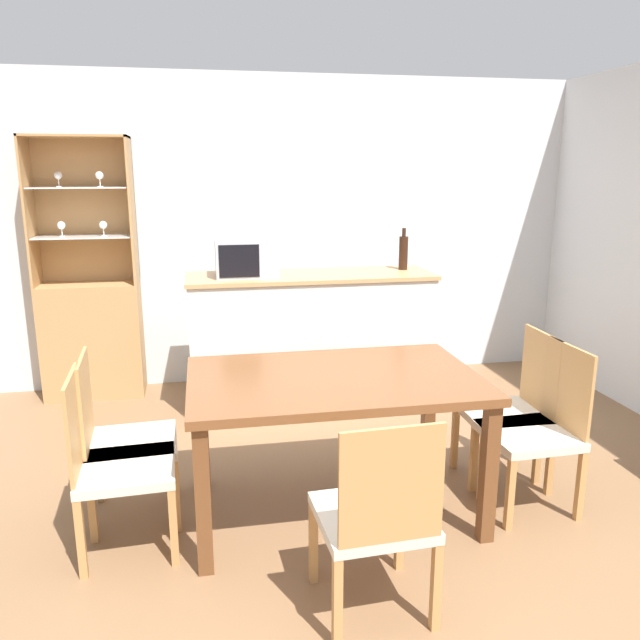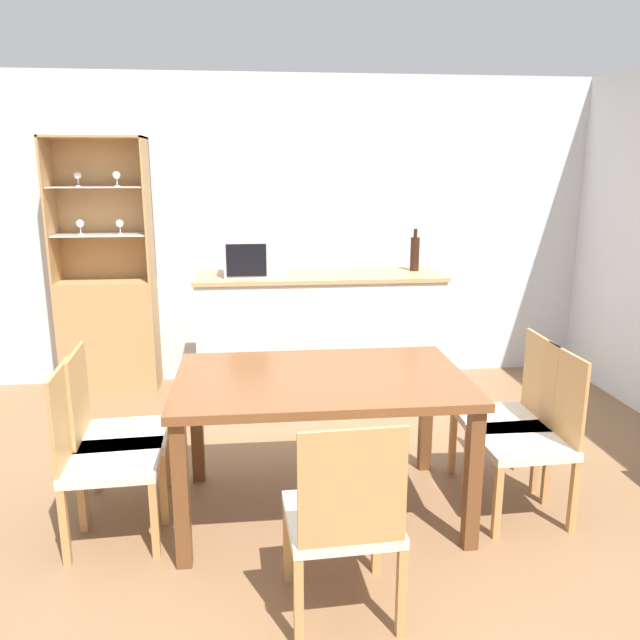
{
  "view_description": "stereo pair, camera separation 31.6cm",
  "coord_description": "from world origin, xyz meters",
  "px_view_note": "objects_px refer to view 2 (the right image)",
  "views": [
    {
      "loc": [
        -0.63,
        -2.66,
        1.8
      ],
      "look_at": [
        0.08,
        1.12,
        0.86
      ],
      "focal_mm": 35.0,
      "sensor_mm": 36.0,
      "label": 1
    },
    {
      "loc": [
        -0.32,
        -2.7,
        1.8
      ],
      "look_at": [
        0.08,
        1.12,
        0.86
      ],
      "focal_mm": 35.0,
      "sensor_mm": 36.0,
      "label": 2
    }
  ],
  "objects_px": {
    "dining_chair_side_left_far": "(115,432)",
    "dining_chair_head_near": "(344,519)",
    "dining_chair_side_left_near": "(102,456)",
    "dining_chair_side_right_near": "(531,436)",
    "wine_bottle": "(415,253)",
    "display_cabinet": "(109,317)",
    "dining_chair_side_right_far": "(509,416)",
    "dining_table": "(321,393)",
    "microwave": "(255,257)"
  },
  "relations": [
    {
      "from": "dining_chair_head_near",
      "to": "wine_bottle",
      "type": "distance_m",
      "value": 2.75
    },
    {
      "from": "dining_chair_side_left_far",
      "to": "dining_chair_side_right_near",
      "type": "height_order",
      "value": "same"
    },
    {
      "from": "dining_table",
      "to": "dining_chair_side_right_near",
      "type": "bearing_deg",
      "value": -7.38
    },
    {
      "from": "dining_chair_side_right_near",
      "to": "display_cabinet",
      "type": "bearing_deg",
      "value": 47.2
    },
    {
      "from": "dining_table",
      "to": "dining_chair_side_left_far",
      "type": "relative_size",
      "value": 1.66
    },
    {
      "from": "dining_chair_side_right_far",
      "to": "dining_chair_head_near",
      "type": "xyz_separation_m",
      "value": [
        -1.08,
        -0.96,
        0.0
      ]
    },
    {
      "from": "dining_chair_side_right_far",
      "to": "microwave",
      "type": "distance_m",
      "value": 2.16
    },
    {
      "from": "dining_chair_head_near",
      "to": "wine_bottle",
      "type": "xyz_separation_m",
      "value": [
        0.91,
        2.49,
        0.72
      ]
    },
    {
      "from": "display_cabinet",
      "to": "dining_chair_side_left_far",
      "type": "xyz_separation_m",
      "value": [
        0.44,
        -1.98,
        -0.17
      ]
    },
    {
      "from": "dining_chair_head_near",
      "to": "dining_table",
      "type": "bearing_deg",
      "value": 87.32
    },
    {
      "from": "microwave",
      "to": "dining_table",
      "type": "bearing_deg",
      "value": -78.69
    },
    {
      "from": "dining_table",
      "to": "dining_chair_side_left_near",
      "type": "xyz_separation_m",
      "value": [
        -1.09,
        -0.14,
        -0.23
      ]
    },
    {
      "from": "dining_chair_side_left_far",
      "to": "dining_chair_head_near",
      "type": "distance_m",
      "value": 1.45
    },
    {
      "from": "dining_chair_side_right_near",
      "to": "dining_chair_side_left_near",
      "type": "height_order",
      "value": "same"
    },
    {
      "from": "dining_table",
      "to": "dining_chair_head_near",
      "type": "bearing_deg",
      "value": -89.82
    },
    {
      "from": "dining_chair_head_near",
      "to": "microwave",
      "type": "height_order",
      "value": "microwave"
    },
    {
      "from": "dining_chair_side_right_near",
      "to": "dining_chair_head_near",
      "type": "relative_size",
      "value": 1.0
    },
    {
      "from": "dining_chair_side_right_far",
      "to": "wine_bottle",
      "type": "relative_size",
      "value": 2.76
    },
    {
      "from": "dining_chair_side_left_near",
      "to": "dining_chair_side_right_far",
      "type": "bearing_deg",
      "value": 94.69
    },
    {
      "from": "dining_chair_side_right_near",
      "to": "dining_chair_head_near",
      "type": "bearing_deg",
      "value": 119.97
    },
    {
      "from": "display_cabinet",
      "to": "dining_table",
      "type": "distance_m",
      "value": 2.61
    },
    {
      "from": "dining_chair_side_left_near",
      "to": "dining_chair_head_near",
      "type": "height_order",
      "value": "same"
    },
    {
      "from": "display_cabinet",
      "to": "dining_chair_head_near",
      "type": "height_order",
      "value": "display_cabinet"
    },
    {
      "from": "dining_chair_side_right_near",
      "to": "dining_chair_side_right_far",
      "type": "relative_size",
      "value": 1.0
    },
    {
      "from": "wine_bottle",
      "to": "dining_chair_side_right_near",
      "type": "bearing_deg",
      "value": -84.47
    },
    {
      "from": "display_cabinet",
      "to": "dining_chair_head_near",
      "type": "distance_m",
      "value": 3.32
    },
    {
      "from": "dining_table",
      "to": "dining_chair_side_right_near",
      "type": "height_order",
      "value": "dining_chair_side_right_near"
    },
    {
      "from": "dining_chair_side_left_far",
      "to": "dining_chair_head_near",
      "type": "height_order",
      "value": "same"
    },
    {
      "from": "microwave",
      "to": "dining_chair_side_right_near",
      "type": "bearing_deg",
      "value": -51.15
    },
    {
      "from": "dining_chair_side_left_far",
      "to": "microwave",
      "type": "distance_m",
      "value": 1.81
    },
    {
      "from": "dining_chair_side_left_far",
      "to": "dining_chair_head_near",
      "type": "relative_size",
      "value": 1.0
    },
    {
      "from": "dining_chair_side_left_far",
      "to": "dining_chair_side_right_near",
      "type": "xyz_separation_m",
      "value": [
        2.17,
        -0.28,
        0.0
      ]
    },
    {
      "from": "dining_chair_side_left_near",
      "to": "wine_bottle",
      "type": "distance_m",
      "value": 2.8
    },
    {
      "from": "display_cabinet",
      "to": "dining_table",
      "type": "bearing_deg",
      "value": -54.13
    },
    {
      "from": "dining_table",
      "to": "dining_chair_side_right_near",
      "type": "relative_size",
      "value": 1.66
    },
    {
      "from": "dining_chair_side_right_near",
      "to": "microwave",
      "type": "xyz_separation_m",
      "value": [
        -1.41,
        1.75,
        0.72
      ]
    },
    {
      "from": "dining_chair_side_right_far",
      "to": "wine_bottle",
      "type": "xyz_separation_m",
      "value": [
        -0.18,
        1.53,
        0.72
      ]
    },
    {
      "from": "dining_table",
      "to": "microwave",
      "type": "relative_size",
      "value": 3.32
    },
    {
      "from": "display_cabinet",
      "to": "dining_chair_side_left_far",
      "type": "bearing_deg",
      "value": -77.35
    },
    {
      "from": "dining_chair_side_left_far",
      "to": "dining_chair_side_left_near",
      "type": "relative_size",
      "value": 1.0
    },
    {
      "from": "display_cabinet",
      "to": "wine_bottle",
      "type": "height_order",
      "value": "display_cabinet"
    },
    {
      "from": "dining_chair_head_near",
      "to": "wine_bottle",
      "type": "relative_size",
      "value": 2.76
    },
    {
      "from": "display_cabinet",
      "to": "wine_bottle",
      "type": "relative_size",
      "value": 6.3
    },
    {
      "from": "dining_chair_side_right_near",
      "to": "wine_bottle",
      "type": "relative_size",
      "value": 2.76
    },
    {
      "from": "dining_chair_side_left_far",
      "to": "dining_chair_side_right_far",
      "type": "xyz_separation_m",
      "value": [
        2.17,
        0.0,
        0.0
      ]
    },
    {
      "from": "dining_table",
      "to": "dining_chair_side_right_far",
      "type": "xyz_separation_m",
      "value": [
        1.09,
        0.14,
        -0.23
      ]
    },
    {
      "from": "microwave",
      "to": "display_cabinet",
      "type": "bearing_deg",
      "value": 157.16
    },
    {
      "from": "dining_table",
      "to": "wine_bottle",
      "type": "height_order",
      "value": "wine_bottle"
    },
    {
      "from": "display_cabinet",
      "to": "wine_bottle",
      "type": "xyz_separation_m",
      "value": [
        2.44,
        -0.44,
        0.55
      ]
    },
    {
      "from": "dining_chair_side_right_far",
      "to": "microwave",
      "type": "height_order",
      "value": "microwave"
    }
  ]
}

